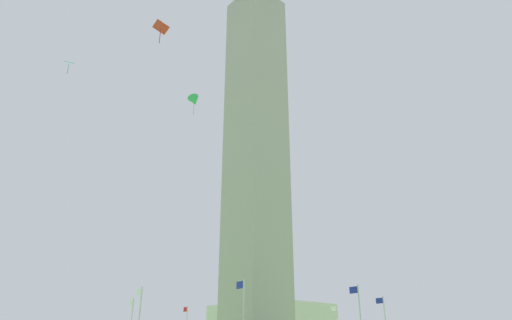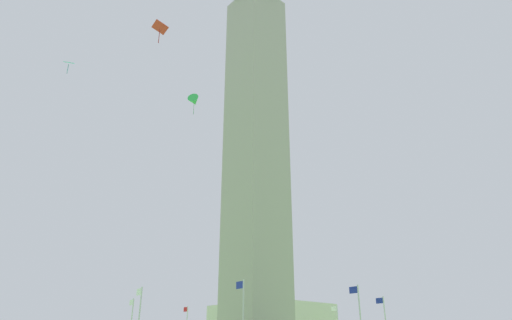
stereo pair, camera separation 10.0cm
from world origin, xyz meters
The scene contains 5 objects.
obelisk_monument centered at (0.00, 0.00, 30.22)m, with size 6.65×6.65×60.44m.
flagpole_se centered at (-10.70, 10.76, 4.14)m, with size 1.12×0.14×7.53m.
kite_red_diamond centered at (-20.69, 26.20, 21.16)m, with size 1.02×0.99×1.43m.
kite_green_delta centered at (2.09, 9.21, 32.49)m, with size 2.24×2.26×2.98m.
kite_cyan_diamond centered at (-6.44, 27.77, 25.36)m, with size 1.03×1.09×1.44m.
Camera 2 is at (-42.46, 36.63, 1.72)m, focal length 31.05 mm.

